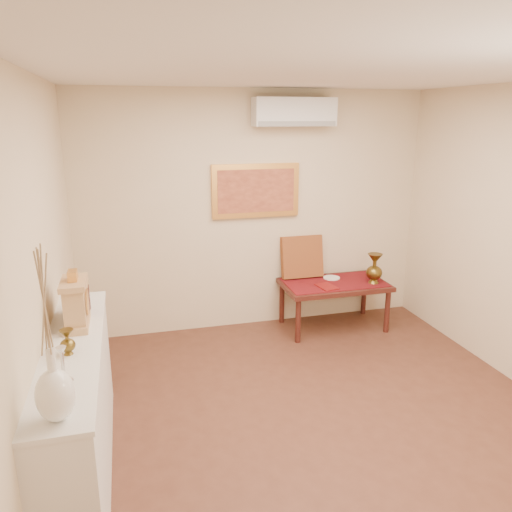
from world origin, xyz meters
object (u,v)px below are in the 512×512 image
object	(u,v)px
white_vase	(47,327)
brass_urn_tall	(375,265)
wooden_chest	(78,299)
low_table	(334,288)
mantel_clock	(76,303)
display_ledge	(79,410)

from	to	relation	value
white_vase	brass_urn_tall	world-z (taller)	white_vase
wooden_chest	low_table	size ratio (longest dim) A/B	0.20
white_vase	wooden_chest	world-z (taller)	white_vase
white_vase	low_table	xyz separation A→B (m)	(2.67, 2.75, -0.99)
mantel_clock	wooden_chest	size ratio (longest dim) A/B	1.68
display_ledge	low_table	bearing A→B (deg)	35.10
mantel_clock	brass_urn_tall	bearing A→B (deg)	25.11
brass_urn_tall	display_ledge	distance (m)	3.57
white_vase	low_table	world-z (taller)	white_vase
display_ledge	wooden_chest	size ratio (longest dim) A/B	8.28
brass_urn_tall	wooden_chest	size ratio (longest dim) A/B	1.73
brass_urn_tall	low_table	xyz separation A→B (m)	(-0.42, 0.14, -0.28)
brass_urn_tall	mantel_clock	bearing A→B (deg)	-154.89
white_vase	display_ledge	world-z (taller)	white_vase
display_ledge	white_vase	bearing A→B (deg)	-89.38
wooden_chest	display_ledge	bearing A→B (deg)	-91.32
display_ledge	wooden_chest	world-z (taller)	wooden_chest
brass_urn_tall	wooden_chest	world-z (taller)	wooden_chest
brass_urn_tall	low_table	world-z (taller)	brass_urn_tall
mantel_clock	display_ledge	bearing A→B (deg)	-93.23
mantel_clock	wooden_chest	xyz separation A→B (m)	(-0.01, 0.21, -0.05)
mantel_clock	low_table	size ratio (longest dim) A/B	0.34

